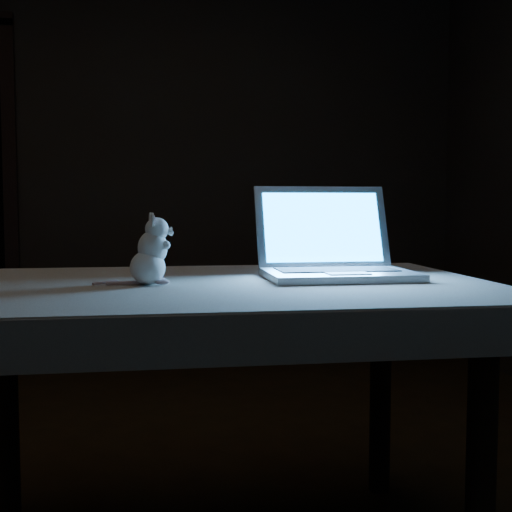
{
  "coord_description": "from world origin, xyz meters",
  "views": [
    {
      "loc": [
        0.06,
        -1.9,
        0.99
      ],
      "look_at": [
        0.42,
        -0.04,
        0.85
      ],
      "focal_mm": 48.0,
      "sensor_mm": 36.0,
      "label": 1
    }
  ],
  "objects": [
    {
      "name": "plush_mouse",
      "position": [
        0.12,
        -0.07,
        0.87
      ],
      "size": [
        0.16,
        0.16,
        0.19
      ],
      "primitive_type": null,
      "rotation": [
        0.0,
        0.0,
        -0.21
      ],
      "color": "white",
      "rests_on": "tablecloth"
    },
    {
      "name": "table",
      "position": [
        0.29,
        -0.06,
        0.38
      ],
      "size": [
        1.46,
        0.97,
        0.77
      ],
      "primitive_type": null,
      "rotation": [
        0.0,
        0.0,
        -0.03
      ],
      "color": "black",
      "rests_on": "floor"
    },
    {
      "name": "back_wall",
      "position": [
        0.0,
        2.5,
        1.3
      ],
      "size": [
        4.5,
        0.04,
        2.6
      ],
      "primitive_type": "cube",
      "color": "black",
      "rests_on": "ground"
    },
    {
      "name": "laptop",
      "position": [
        0.67,
        -0.02,
        0.92
      ],
      "size": [
        0.43,
        0.38,
        0.29
      ],
      "primitive_type": null,
      "rotation": [
        0.0,
        0.0,
        -0.03
      ],
      "color": "#B7B7BB",
      "rests_on": "tablecloth"
    },
    {
      "name": "tablecloth",
      "position": [
        0.31,
        -0.04,
        0.72
      ],
      "size": [
        1.57,
        1.07,
        0.11
      ],
      "primitive_type": null,
      "rotation": [
        0.0,
        0.0,
        -0.03
      ],
      "color": "beige",
      "rests_on": "table"
    }
  ]
}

